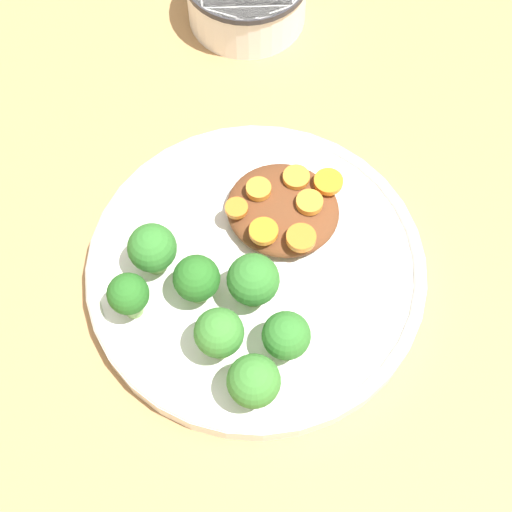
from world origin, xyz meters
The scene contains 17 objects.
ground_plane centered at (0.00, 0.00, 0.00)m, with size 4.00×4.00×0.00m, color tan.
plate centered at (0.00, 0.00, 0.01)m, with size 0.29×0.29×0.03m.
stew_mound centered at (-0.01, -0.05, 0.03)m, with size 0.10×0.09×0.02m, color brown.
broccoli_floret_0 centered at (0.03, 0.04, 0.05)m, with size 0.04×0.04×0.05m.
broccoli_floret_1 centered at (0.00, 0.08, 0.05)m, with size 0.04×0.04×0.05m.
broccoli_floret_2 centered at (0.08, 0.07, 0.05)m, with size 0.03×0.03×0.05m.
broccoli_floret_3 centered at (-0.04, 0.10, 0.05)m, with size 0.04×0.04×0.05m.
broccoli_floret_4 centered at (-0.01, 0.03, 0.05)m, with size 0.04×0.04×0.05m.
broccoli_floret_5 centered at (-0.05, 0.06, 0.05)m, with size 0.04×0.04×0.05m.
broccoli_floret_6 centered at (0.08, 0.03, 0.05)m, with size 0.04×0.04×0.05m.
carrot_slice_0 centered at (0.02, -0.05, 0.05)m, with size 0.02×0.02×0.01m, color orange.
carrot_slice_1 centered at (-0.03, -0.06, 0.05)m, with size 0.02×0.02×0.01m, color orange.
carrot_slice_2 centered at (-0.03, -0.02, 0.05)m, with size 0.02×0.02×0.01m, color orange.
carrot_slice_3 centered at (0.00, -0.02, 0.05)m, with size 0.02×0.02×0.01m, color orange.
carrot_slice_4 centered at (-0.01, -0.08, 0.05)m, with size 0.02×0.02×0.01m, color orange.
carrot_slice_5 centered at (0.03, -0.03, 0.05)m, with size 0.02×0.02×0.00m, color orange.
carrot_slice_6 centered at (-0.03, -0.08, 0.05)m, with size 0.02×0.02×0.01m, color orange.
Camera 1 is at (-0.09, 0.25, 0.56)m, focal length 50.00 mm.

